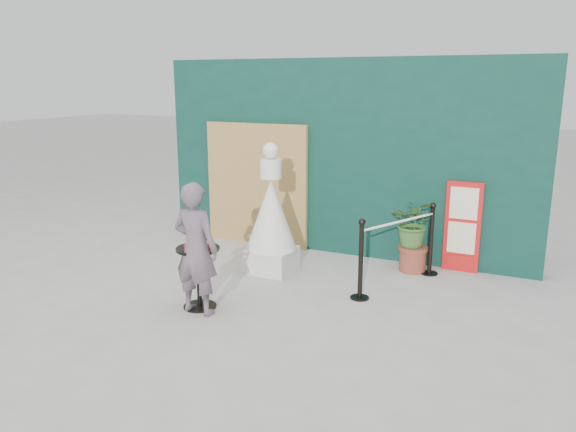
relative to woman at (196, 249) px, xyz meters
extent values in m
plane|color=#ADAAA5|center=(0.66, -0.10, -0.78)|extent=(60.00, 60.00, 0.00)
cube|color=#0A2F2A|center=(0.66, 3.05, 0.72)|extent=(6.00, 0.30, 3.00)
cube|color=tan|center=(-0.74, 2.84, 0.22)|extent=(1.80, 0.08, 2.00)
imported|color=#60535C|center=(0.00, 0.00, 0.00)|extent=(0.58, 0.39, 1.57)
cube|color=red|center=(2.56, 2.86, -0.13)|extent=(0.50, 0.06, 1.30)
cube|color=beige|center=(2.56, 2.82, 0.22)|extent=(0.38, 0.02, 0.45)
cube|color=beige|center=(2.56, 2.82, -0.28)|extent=(0.38, 0.02, 0.45)
cube|color=red|center=(2.56, 2.82, -0.63)|extent=(0.38, 0.02, 0.18)
cube|color=silver|center=(0.11, 1.69, -0.61)|extent=(0.62, 0.62, 0.34)
cone|color=white|center=(0.11, 1.69, 0.06)|extent=(0.72, 0.72, 1.01)
cylinder|color=white|center=(0.11, 1.69, 0.70)|extent=(0.29, 0.29, 0.27)
sphere|color=silver|center=(0.11, 1.69, 0.95)|extent=(0.23, 0.23, 0.23)
cylinder|color=black|center=(-0.07, 0.14, -0.77)|extent=(0.40, 0.40, 0.02)
cylinder|color=black|center=(-0.07, 0.14, -0.42)|extent=(0.06, 0.06, 0.72)
cylinder|color=black|center=(-0.07, 0.14, -0.05)|extent=(0.52, 0.52, 0.03)
cube|color=red|center=(-0.07, 0.14, -0.01)|extent=(0.26, 0.19, 0.05)
cube|color=red|center=(-0.07, 0.14, 0.02)|extent=(0.24, 0.17, 0.00)
cube|color=#CD8B4B|center=(-0.11, 0.15, 0.03)|extent=(0.15, 0.14, 0.02)
cube|color=#DABD50|center=(-0.02, 0.12, 0.03)|extent=(0.13, 0.13, 0.02)
cone|color=yellow|center=(-0.05, 0.19, 0.05)|extent=(0.06, 0.06, 0.06)
cylinder|color=brown|center=(1.94, 2.56, -0.63)|extent=(0.38, 0.38, 0.31)
cylinder|color=brown|center=(1.94, 2.56, -0.44)|extent=(0.42, 0.42, 0.05)
imported|color=#386129|center=(1.94, 2.56, -0.07)|extent=(0.62, 0.54, 0.69)
cylinder|color=black|center=(1.59, 1.23, -0.77)|extent=(0.24, 0.24, 0.02)
cylinder|color=black|center=(1.59, 1.23, -0.30)|extent=(0.06, 0.06, 0.96)
sphere|color=black|center=(1.59, 1.23, 0.21)|extent=(0.09, 0.09, 0.09)
cylinder|color=black|center=(2.19, 2.53, -0.77)|extent=(0.24, 0.24, 0.02)
cylinder|color=black|center=(2.19, 2.53, -0.30)|extent=(0.06, 0.06, 0.96)
sphere|color=black|center=(2.19, 2.53, 0.21)|extent=(0.09, 0.09, 0.09)
cylinder|color=white|center=(1.89, 1.88, 0.10)|extent=(0.63, 1.31, 0.03)
camera|label=1|loc=(3.61, -5.13, 1.89)|focal=35.00mm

